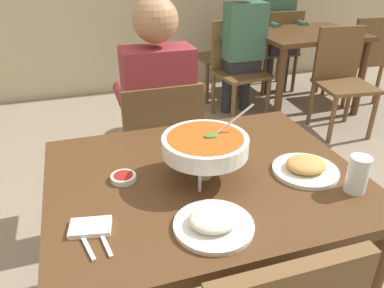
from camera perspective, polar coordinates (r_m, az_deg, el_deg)
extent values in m
cube|color=#51331C|center=(1.38, 1.89, -5.35)|extent=(1.11, 0.88, 0.04)
cylinder|color=#51331C|center=(1.87, -17.31, -11.46)|extent=(0.07, 0.07, 0.73)
cylinder|color=#51331C|center=(2.07, 11.35, -6.37)|extent=(0.07, 0.07, 0.73)
cube|color=brown|center=(2.23, -5.24, -1.11)|extent=(0.44, 0.44, 0.03)
cube|color=brown|center=(1.94, -4.22, 2.33)|extent=(0.42, 0.04, 0.45)
cylinder|color=brown|center=(2.54, -1.81, -2.93)|extent=(0.04, 0.04, 0.42)
cylinder|color=brown|center=(2.48, -10.30, -4.26)|extent=(0.04, 0.04, 0.42)
cylinder|color=brown|center=(2.23, 0.91, -7.71)|extent=(0.04, 0.04, 0.42)
cylinder|color=brown|center=(2.17, -8.80, -9.40)|extent=(0.04, 0.04, 0.42)
cylinder|color=#2D2D38|center=(2.37, -2.77, -4.97)|extent=(0.10, 0.10, 0.45)
cylinder|color=#2D2D38|center=(2.34, -7.53, -5.74)|extent=(0.10, 0.10, 0.45)
cube|color=#2D2D38|center=(2.17, -5.21, 0.37)|extent=(0.32, 0.32, 0.12)
cube|color=maroon|center=(1.98, -5.07, 7.32)|extent=(0.36, 0.20, 0.50)
sphere|color=#A57756|center=(1.88, -5.57, 18.23)|extent=(0.22, 0.22, 0.22)
cylinder|color=maroon|center=(2.21, -2.13, 8.32)|extent=(0.08, 0.28, 0.08)
cylinder|color=maroon|center=(2.15, -10.41, 7.32)|extent=(0.08, 0.28, 0.08)
cylinder|color=silver|center=(1.36, 5.53, -2.60)|extent=(0.01, 0.01, 0.10)
cylinder|color=silver|center=(1.38, -0.88, -1.91)|extent=(0.01, 0.01, 0.10)
cylinder|color=silver|center=(1.26, 1.19, -5.28)|extent=(0.01, 0.01, 0.10)
torus|color=silver|center=(1.31, 1.98, -1.33)|extent=(0.21, 0.21, 0.01)
cylinder|color=#B2B2B7|center=(1.35, 1.92, -4.37)|extent=(0.05, 0.05, 0.04)
cone|color=orange|center=(1.33, 1.95, -3.21)|extent=(0.02, 0.02, 0.04)
cylinder|color=white|center=(1.29, 2.00, -0.17)|extent=(0.30, 0.30, 0.06)
cylinder|color=#B75119|center=(1.28, 2.02, 0.81)|extent=(0.26, 0.26, 0.01)
ellipsoid|color=#388433|center=(1.28, 2.87, 1.29)|extent=(0.05, 0.03, 0.01)
cylinder|color=silver|center=(1.31, 5.47, 3.09)|extent=(0.18, 0.01, 0.13)
cylinder|color=white|center=(1.14, 3.30, -12.23)|extent=(0.24, 0.24, 0.01)
ellipsoid|color=white|center=(1.12, 3.33, -11.23)|extent=(0.15, 0.13, 0.04)
cylinder|color=white|center=(1.44, 16.78, -3.86)|extent=(0.24, 0.24, 0.01)
ellipsoid|color=tan|center=(1.43, 16.91, -2.99)|extent=(0.15, 0.13, 0.04)
cylinder|color=white|center=(1.36, -10.34, -5.05)|extent=(0.09, 0.09, 0.02)
cylinder|color=maroon|center=(1.35, -10.37, -4.73)|extent=(0.07, 0.07, 0.01)
cube|color=white|center=(1.17, -15.14, -12.08)|extent=(0.13, 0.10, 0.02)
cube|color=silver|center=(1.13, -15.96, -13.96)|extent=(0.05, 0.17, 0.01)
cube|color=silver|center=(1.13, -13.38, -13.60)|extent=(0.04, 0.17, 0.01)
cylinder|color=silver|center=(1.37, 23.82, -4.23)|extent=(0.07, 0.07, 0.13)
cylinder|color=gold|center=(1.38, 23.66, -4.93)|extent=(0.06, 0.06, 0.08)
cube|color=#51331C|center=(3.92, 17.06, 15.65)|extent=(1.00, 0.80, 0.04)
cylinder|color=#51331C|center=(3.51, 13.15, 8.20)|extent=(0.07, 0.07, 0.73)
cylinder|color=#51331C|center=(4.02, 24.22, 8.96)|extent=(0.07, 0.07, 0.73)
cylinder|color=#51331C|center=(4.08, 8.40, 11.38)|extent=(0.07, 0.07, 0.73)
cylinder|color=#51331C|center=(4.53, 18.75, 11.86)|extent=(0.07, 0.07, 0.73)
cube|color=brown|center=(3.62, 7.48, 10.44)|extent=(0.50, 0.50, 0.03)
cube|color=brown|center=(3.73, 6.02, 14.83)|extent=(0.42, 0.10, 0.45)
cylinder|color=brown|center=(3.45, 6.25, 5.63)|extent=(0.04, 0.04, 0.42)
cylinder|color=brown|center=(3.66, 11.39, 6.53)|extent=(0.04, 0.04, 0.42)
cylinder|color=brown|center=(3.76, 3.24, 7.64)|extent=(0.04, 0.04, 0.42)
cylinder|color=brown|center=(3.95, 8.15, 8.41)|extent=(0.04, 0.04, 0.42)
cube|color=brown|center=(4.51, 12.20, 13.55)|extent=(0.45, 0.45, 0.03)
cube|color=brown|center=(4.29, 13.81, 15.96)|extent=(0.42, 0.05, 0.45)
cylinder|color=brown|center=(4.82, 12.90, 11.61)|extent=(0.04, 0.04, 0.42)
cylinder|color=brown|center=(4.65, 8.71, 11.39)|extent=(0.04, 0.04, 0.42)
cylinder|color=brown|center=(4.51, 15.21, 10.21)|extent=(0.04, 0.04, 0.42)
cylinder|color=brown|center=(4.33, 10.83, 9.96)|extent=(0.04, 0.04, 0.42)
cube|color=brown|center=(4.19, 3.84, 13.01)|extent=(0.46, 0.46, 0.03)
cube|color=brown|center=(4.22, 6.54, 16.35)|extent=(0.06, 0.42, 0.45)
cylinder|color=brown|center=(4.36, 0.40, 10.57)|extent=(0.04, 0.04, 0.42)
cylinder|color=brown|center=(4.02, 2.29, 9.03)|extent=(0.04, 0.04, 0.42)
cylinder|color=brown|center=(4.49, 5.04, 11.02)|extent=(0.04, 0.04, 0.42)
cylinder|color=brown|center=(4.17, 7.21, 9.54)|extent=(0.04, 0.04, 0.42)
cube|color=brown|center=(3.54, 22.24, 8.13)|extent=(0.49, 0.49, 0.03)
cube|color=brown|center=(3.63, 21.30, 12.79)|extent=(0.42, 0.09, 0.45)
cylinder|color=brown|center=(3.37, 20.46, 3.35)|extent=(0.04, 0.04, 0.42)
cylinder|color=brown|center=(3.57, 25.72, 3.71)|extent=(0.04, 0.04, 0.42)
cylinder|color=brown|center=(3.67, 17.58, 5.82)|extent=(0.04, 0.04, 0.42)
cylinder|color=brown|center=(3.86, 22.61, 6.04)|extent=(0.04, 0.04, 0.42)
cube|color=brown|center=(4.42, 23.45, 11.59)|extent=(0.46, 0.46, 0.03)
cube|color=brown|center=(4.21, 25.68, 13.85)|extent=(0.42, 0.06, 0.45)
cylinder|color=brown|center=(4.73, 23.47, 9.70)|extent=(0.04, 0.04, 0.42)
cylinder|color=brown|center=(4.51, 19.56, 9.60)|extent=(0.04, 0.04, 0.42)
cylinder|color=brown|center=(4.46, 26.29, 8.07)|extent=(0.04, 0.04, 0.42)
cylinder|color=brown|center=(4.22, 22.28, 7.90)|extent=(0.04, 0.04, 0.42)
cylinder|color=#2D2D38|center=(3.88, 8.04, 8.29)|extent=(0.10, 0.10, 0.45)
cylinder|color=#2D2D38|center=(3.80, 5.28, 8.03)|extent=(0.10, 0.10, 0.45)
cube|color=#2D2D38|center=(3.72, 7.17, 12.10)|extent=(0.32, 0.32, 0.12)
cube|color=#3D6B56|center=(3.57, 8.02, 16.53)|extent=(0.36, 0.20, 0.50)
cylinder|color=#3D6B56|center=(3.83, 8.93, 16.46)|extent=(0.08, 0.28, 0.08)
cylinder|color=#3D6B56|center=(3.70, 4.27, 16.31)|extent=(0.08, 0.28, 0.08)
cylinder|color=#2D2D38|center=(4.40, 11.43, 10.42)|extent=(0.10, 0.10, 0.45)
cylinder|color=#2D2D38|center=(4.50, 13.72, 10.56)|extent=(0.10, 0.10, 0.45)
cube|color=#2D2D38|center=(4.41, 12.72, 14.17)|extent=(0.32, 0.32, 0.12)
cube|color=#3D6B56|center=(4.42, 12.63, 18.33)|extent=(0.36, 0.20, 0.50)
cylinder|color=#3D6B56|center=(4.18, 11.94, 17.17)|extent=(0.08, 0.28, 0.08)
cylinder|color=#3D6B56|center=(4.34, 15.82, 17.13)|extent=(0.08, 0.28, 0.08)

